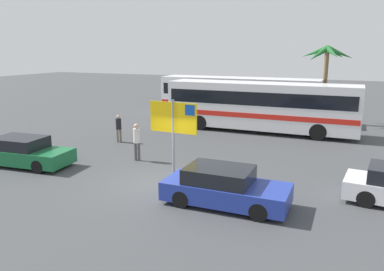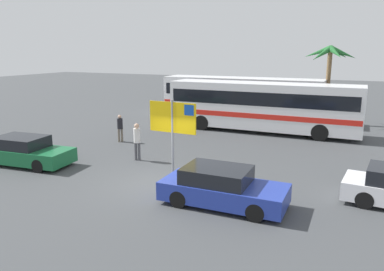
{
  "view_description": "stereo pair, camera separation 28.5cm",
  "coord_description": "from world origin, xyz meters",
  "px_view_note": "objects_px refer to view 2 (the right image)",
  "views": [
    {
      "loc": [
        6.78,
        -12.36,
        5.21
      ],
      "look_at": [
        -0.03,
        3.34,
        1.3
      ],
      "focal_mm": 35.01,
      "sensor_mm": 36.0,
      "label": 1
    },
    {
      "loc": [
        7.04,
        -12.24,
        5.21
      ],
      "look_at": [
        -0.03,
        3.34,
        1.3
      ],
      "focal_mm": 35.01,
      "sensor_mm": 36.0,
      "label": 2
    }
  ],
  "objects_px": {
    "pedestrian_near_sign": "(137,138)",
    "car_blue": "(222,187)",
    "ferry_sign": "(173,120)",
    "car_green": "(25,151)",
    "bus_front_coach": "(262,105)",
    "pedestrian_crossing_lot": "(120,126)",
    "bus_rear_coach": "(241,96)"
  },
  "relations": [
    {
      "from": "bus_front_coach",
      "to": "pedestrian_near_sign",
      "type": "height_order",
      "value": "bus_front_coach"
    },
    {
      "from": "bus_rear_coach",
      "to": "car_green",
      "type": "distance_m",
      "value": 16.58
    },
    {
      "from": "bus_front_coach",
      "to": "pedestrian_near_sign",
      "type": "relative_size",
      "value": 6.67
    },
    {
      "from": "car_blue",
      "to": "pedestrian_near_sign",
      "type": "relative_size",
      "value": 2.36
    },
    {
      "from": "car_green",
      "to": "pedestrian_crossing_lot",
      "type": "distance_m",
      "value": 5.73
    },
    {
      "from": "bus_rear_coach",
      "to": "car_green",
      "type": "height_order",
      "value": "bus_rear_coach"
    },
    {
      "from": "pedestrian_near_sign",
      "to": "car_green",
      "type": "bearing_deg",
      "value": 115.74
    },
    {
      "from": "bus_rear_coach",
      "to": "car_green",
      "type": "bearing_deg",
      "value": -109.75
    },
    {
      "from": "bus_front_coach",
      "to": "car_green",
      "type": "distance_m",
      "value": 14.32
    },
    {
      "from": "bus_front_coach",
      "to": "bus_rear_coach",
      "type": "height_order",
      "value": "same"
    },
    {
      "from": "pedestrian_near_sign",
      "to": "car_blue",
      "type": "bearing_deg",
      "value": -127.81
    },
    {
      "from": "ferry_sign",
      "to": "car_green",
      "type": "relative_size",
      "value": 0.71
    },
    {
      "from": "bus_front_coach",
      "to": "pedestrian_near_sign",
      "type": "bearing_deg",
      "value": -113.28
    },
    {
      "from": "pedestrian_crossing_lot",
      "to": "car_green",
      "type": "bearing_deg",
      "value": -66.97
    },
    {
      "from": "bus_front_coach",
      "to": "pedestrian_near_sign",
      "type": "distance_m",
      "value": 9.74
    },
    {
      "from": "bus_front_coach",
      "to": "pedestrian_crossing_lot",
      "type": "distance_m",
      "value": 9.19
    },
    {
      "from": "ferry_sign",
      "to": "pedestrian_near_sign",
      "type": "distance_m",
      "value": 2.98
    },
    {
      "from": "bus_front_coach",
      "to": "pedestrian_crossing_lot",
      "type": "height_order",
      "value": "bus_front_coach"
    },
    {
      "from": "ferry_sign",
      "to": "car_green",
      "type": "distance_m",
      "value": 7.29
    },
    {
      "from": "car_green",
      "to": "bus_rear_coach",
      "type": "bearing_deg",
      "value": 64.82
    },
    {
      "from": "bus_front_coach",
      "to": "ferry_sign",
      "type": "xyz_separation_m",
      "value": [
        -1.33,
        -9.95,
        0.54
      ]
    },
    {
      "from": "ferry_sign",
      "to": "pedestrian_near_sign",
      "type": "relative_size",
      "value": 1.76
    },
    {
      "from": "bus_front_coach",
      "to": "pedestrian_crossing_lot",
      "type": "bearing_deg",
      "value": -137.83
    },
    {
      "from": "bus_front_coach",
      "to": "ferry_sign",
      "type": "distance_m",
      "value": 10.05
    },
    {
      "from": "ferry_sign",
      "to": "car_green",
      "type": "bearing_deg",
      "value": -163.35
    },
    {
      "from": "car_blue",
      "to": "pedestrian_near_sign",
      "type": "distance_m",
      "value": 6.52
    },
    {
      "from": "bus_rear_coach",
      "to": "car_blue",
      "type": "bearing_deg",
      "value": -75.0
    },
    {
      "from": "car_green",
      "to": "pedestrian_near_sign",
      "type": "bearing_deg",
      "value": 26.76
    },
    {
      "from": "bus_rear_coach",
      "to": "pedestrian_near_sign",
      "type": "relative_size",
      "value": 6.67
    },
    {
      "from": "pedestrian_crossing_lot",
      "to": "car_blue",
      "type": "bearing_deg",
      "value": 1.59
    },
    {
      "from": "bus_front_coach",
      "to": "pedestrian_near_sign",
      "type": "xyz_separation_m",
      "value": [
        -3.84,
        -8.92,
        -0.71
      ]
    },
    {
      "from": "bus_rear_coach",
      "to": "car_blue",
      "type": "distance_m",
      "value": 16.8
    }
  ]
}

